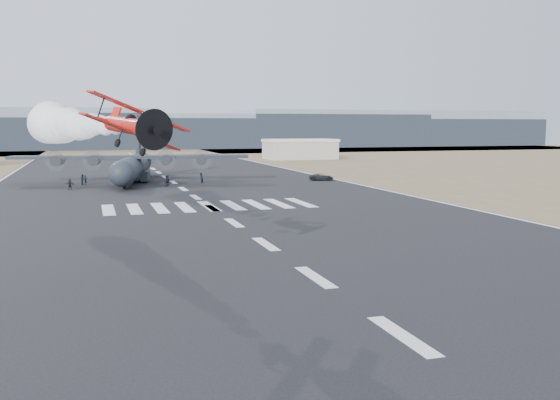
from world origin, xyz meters
name	(u,v)px	position (x,y,z in m)	size (l,w,h in m)	color
ground	(403,336)	(0.00, 0.00, 0.00)	(500.00, 500.00, 0.00)	black
scrub_far	(126,150)	(0.00, 230.00, 0.00)	(500.00, 80.00, 0.00)	brown
runway_markings	(196,197)	(0.00, 60.00, 0.01)	(60.00, 260.00, 0.01)	silver
ridge_seg_d	(121,133)	(0.00, 260.00, 6.50)	(150.00, 50.00, 13.00)	slate
ridge_seg_e	(263,131)	(65.00, 260.00, 7.50)	(150.00, 50.00, 15.00)	slate
ridge_seg_f	(387,128)	(130.00, 260.00, 8.50)	(150.00, 50.00, 17.00)	slate
ridge_seg_g	(498,132)	(195.00, 260.00, 6.50)	(150.00, 50.00, 13.00)	slate
hangar_right	(300,149)	(46.00, 150.00, 3.01)	(20.50, 12.50, 5.90)	#A29E90
aerobatic_biplane	(132,125)	(-11.40, 13.18, 9.94)	(6.46, 6.24, 3.69)	#B10B14
smoke_trail	(59,123)	(-16.63, 38.43, 10.16)	(8.34, 30.64, 4.25)	white
transport_aircraft	(132,165)	(-6.73, 86.66, 3.01)	(40.40, 33.11, 11.68)	#1D262C
support_vehicle	(321,177)	(26.26, 80.05, 0.61)	(2.03, 4.39, 1.22)	black
crew_a	(168,179)	(-1.43, 80.18, 0.89)	(0.65, 0.53, 1.77)	black
crew_b	(201,178)	(4.34, 80.66, 0.90)	(0.88, 0.54, 1.81)	black
crew_c	(167,180)	(-1.74, 78.36, 0.94)	(1.22, 0.56, 1.88)	black
crew_d	(167,181)	(-2.09, 75.95, 0.92)	(1.08, 0.55, 1.84)	black
crew_e	(121,181)	(-9.08, 78.78, 0.92)	(0.90, 0.55, 1.83)	black
crew_f	(70,184)	(-16.98, 75.79, 0.83)	(1.53, 0.50, 1.65)	black
crew_g	(86,180)	(-14.66, 83.53, 0.81)	(0.59, 0.49, 1.63)	black
crew_h	(83,180)	(-15.12, 83.58, 0.89)	(0.87, 0.53, 1.78)	black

